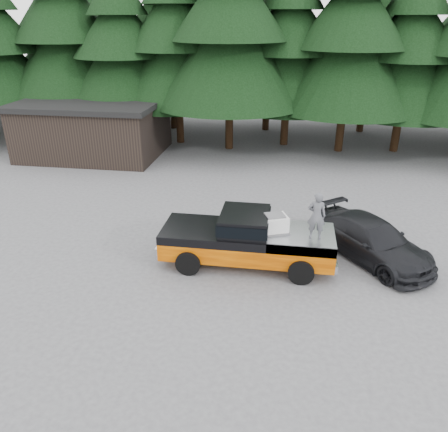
# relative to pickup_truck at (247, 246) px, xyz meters

# --- Properties ---
(ground) EXTENTS (120.00, 120.00, 0.00)m
(ground) POSITION_rel_pickup_truck_xyz_m (-1.68, -0.16, -0.67)
(ground) COLOR #4C4C4F
(ground) RESTS_ON ground
(pickup_truck) EXTENTS (6.00, 2.04, 1.33)m
(pickup_truck) POSITION_rel_pickup_truck_xyz_m (0.00, 0.00, 0.00)
(pickup_truck) COLOR orange
(pickup_truck) RESTS_ON ground
(truck_cab) EXTENTS (1.66, 1.90, 0.59)m
(truck_cab) POSITION_rel_pickup_truck_xyz_m (-0.10, 0.00, 0.96)
(truck_cab) COLOR black
(truck_cab) RESTS_ON pickup_truck
(air_compressor) EXTENTS (1.00, 0.92, 0.55)m
(air_compressor) POSITION_rel_pickup_truck_xyz_m (0.90, -0.04, 0.94)
(air_compressor) COLOR silver
(air_compressor) RESTS_ON pickup_truck
(man_on_bed) EXTENTS (0.59, 0.39, 1.58)m
(man_on_bed) POSITION_rel_pickup_truck_xyz_m (2.22, -0.29, 1.46)
(man_on_bed) COLOR #4F5156
(man_on_bed) RESTS_ON pickup_truck
(parked_car) EXTENTS (4.55, 5.03, 1.41)m
(parked_car) POSITION_rel_pickup_truck_xyz_m (4.29, 1.07, 0.04)
(parked_car) COLOR black
(parked_car) RESTS_ON ground
(utility_building) EXTENTS (8.40, 6.40, 3.30)m
(utility_building) POSITION_rel_pickup_truck_xyz_m (-10.68, 11.84, 1.00)
(utility_building) COLOR black
(utility_building) RESTS_ON ground
(treeline) EXTENTS (60.15, 16.05, 17.50)m
(treeline) POSITION_rel_pickup_truck_xyz_m (-1.26, 17.03, 7.06)
(treeline) COLOR black
(treeline) RESTS_ON ground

